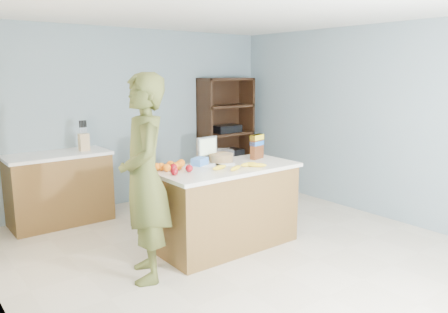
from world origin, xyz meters
TOP-DOWN VIEW (x-y plane):
  - floor at (0.00, 0.00)m, footprint 4.50×5.00m
  - walls at (0.00, 0.00)m, footprint 4.52×5.02m
  - counter_peninsula at (0.00, 0.30)m, footprint 1.56×0.76m
  - back_cabinet at (-1.20, 2.20)m, footprint 1.24×0.62m
  - shelving_unit at (1.55, 2.35)m, footprint 0.90×0.40m
  - person at (-1.04, 0.18)m, footprint 0.67×0.81m
  - knife_block at (-0.86, 2.17)m, footprint 0.12×0.10m
  - envelopes at (-0.04, 0.40)m, footprint 0.40×0.22m
  - bananas at (0.05, 0.14)m, footprint 0.58×0.28m
  - apples at (-0.57, 0.36)m, footprint 0.27×0.24m
  - oranges at (-0.55, 0.53)m, footprint 0.38×0.19m
  - blue_carton at (-0.19, 0.53)m, footprint 0.21×0.18m
  - salad_bowl at (0.11, 0.55)m, footprint 0.30×0.30m
  - tv at (-0.02, 0.64)m, footprint 0.28×0.12m
  - cereal_box at (0.53, 0.42)m, footprint 0.20×0.12m

SIDE VIEW (x-z plane):
  - floor at x=0.00m, z-range -0.01..0.01m
  - counter_peninsula at x=0.00m, z-range -0.03..0.87m
  - back_cabinet at x=-1.20m, z-range 0.00..0.90m
  - shelving_unit at x=1.55m, z-range -0.04..1.76m
  - envelopes at x=-0.04m, z-range 0.90..0.90m
  - bananas at x=0.05m, z-range 0.90..0.95m
  - apples at x=-0.57m, z-range 0.90..0.98m
  - blue_carton at x=-0.19m, z-range 0.90..0.98m
  - oranges at x=-0.55m, z-range 0.90..0.98m
  - person at x=-1.04m, z-range 0.00..1.89m
  - salad_bowl at x=0.11m, z-range 0.89..1.02m
  - knife_block at x=-0.86m, z-range 0.86..1.17m
  - tv at x=-0.02m, z-range 0.92..1.20m
  - cereal_box at x=0.53m, z-range 0.92..1.21m
  - walls at x=0.00m, z-range 0.40..2.91m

